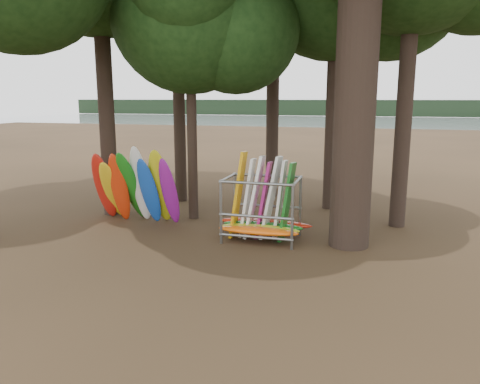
# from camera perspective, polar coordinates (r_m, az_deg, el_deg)

# --- Properties ---
(ground) EXTENTS (120.00, 120.00, 0.00)m
(ground) POSITION_cam_1_polar(r_m,az_deg,el_deg) (14.76, -3.23, -6.35)
(ground) COLOR #47331E
(ground) RESTS_ON ground
(lake) EXTENTS (160.00, 160.00, 0.00)m
(lake) POSITION_cam_1_polar(r_m,az_deg,el_deg) (73.54, 12.56, 7.64)
(lake) COLOR gray
(lake) RESTS_ON ground
(far_shore) EXTENTS (160.00, 4.00, 4.00)m
(far_shore) POSITION_cam_1_polar(r_m,az_deg,el_deg) (123.37, 14.17, 9.91)
(far_shore) COLOR black
(far_shore) RESTS_ON ground
(oak_5) EXTENTS (6.41, 6.41, 10.18)m
(oak_5) POSITION_cam_1_polar(r_m,az_deg,el_deg) (17.64, -6.17, 20.75)
(oak_5) COLOR black
(oak_5) RESTS_ON ground
(kayak_row) EXTENTS (3.42, 1.84, 3.00)m
(kayak_row) POSITION_cam_1_polar(r_m,az_deg,el_deg) (17.36, -12.76, 0.50)
(kayak_row) COLOR red
(kayak_row) RESTS_ON ground
(storage_rack) EXTENTS (3.15, 1.54, 2.85)m
(storage_rack) POSITION_cam_1_polar(r_m,az_deg,el_deg) (14.98, 2.67, -2.29)
(storage_rack) COLOR slate
(storage_rack) RESTS_ON ground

